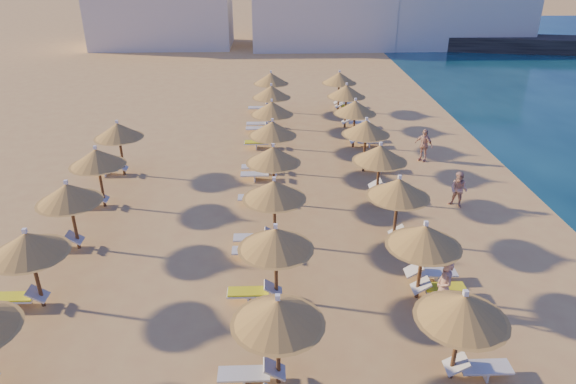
{
  "coord_description": "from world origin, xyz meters",
  "views": [
    {
      "loc": [
        -2.17,
        -14.75,
        10.4
      ],
      "look_at": [
        -1.48,
        4.0,
        1.3
      ],
      "focal_mm": 32.0,
      "sensor_mm": 36.0,
      "label": 1
    }
  ],
  "objects_px": {
    "parasol_row_east": "(399,189)",
    "beachgoer_a": "(444,287)",
    "beachgoer_c": "(424,145)",
    "parasol_row_west": "(274,191)",
    "beachgoer_b": "(459,190)",
    "jetty": "(544,44)"
  },
  "relations": [
    {
      "from": "parasol_row_east",
      "to": "beachgoer_a",
      "type": "height_order",
      "value": "parasol_row_east"
    },
    {
      "from": "beachgoer_c",
      "to": "beachgoer_a",
      "type": "bearing_deg",
      "value": -57.39
    },
    {
      "from": "parasol_row_west",
      "to": "beachgoer_a",
      "type": "xyz_separation_m",
      "value": [
        5.13,
        -4.21,
        -1.32
      ]
    },
    {
      "from": "beachgoer_a",
      "to": "beachgoer_c",
      "type": "height_order",
      "value": "beachgoer_a"
    },
    {
      "from": "parasol_row_west",
      "to": "beachgoer_b",
      "type": "bearing_deg",
      "value": 19.71
    },
    {
      "from": "beachgoer_c",
      "to": "parasol_row_west",
      "type": "bearing_deg",
      "value": -88.73
    },
    {
      "from": "beachgoer_c",
      "to": "beachgoer_b",
      "type": "bearing_deg",
      "value": -43.94
    },
    {
      "from": "parasol_row_west",
      "to": "jetty",
      "type": "bearing_deg",
      "value": 52.48
    },
    {
      "from": "jetty",
      "to": "beachgoer_c",
      "type": "bearing_deg",
      "value": -114.16
    },
    {
      "from": "jetty",
      "to": "parasol_row_east",
      "type": "relative_size",
      "value": 0.81
    },
    {
      "from": "parasol_row_east",
      "to": "beachgoer_c",
      "type": "bearing_deg",
      "value": 67.64
    },
    {
      "from": "jetty",
      "to": "parasol_row_west",
      "type": "xyz_separation_m",
      "value": [
        -29.19,
        -38.02,
        1.52
      ]
    },
    {
      "from": "jetty",
      "to": "beachgoer_b",
      "type": "bearing_deg",
      "value": -109.78
    },
    {
      "from": "beachgoer_c",
      "to": "parasol_row_east",
      "type": "bearing_deg",
      "value": -66.96
    },
    {
      "from": "parasol_row_east",
      "to": "jetty",
      "type": "bearing_deg",
      "value": 57.08
    },
    {
      "from": "parasol_row_west",
      "to": "beachgoer_b",
      "type": "distance_m",
      "value": 8.63
    },
    {
      "from": "jetty",
      "to": "beachgoer_c",
      "type": "relative_size",
      "value": 17.21
    },
    {
      "from": "jetty",
      "to": "beachgoer_a",
      "type": "xyz_separation_m",
      "value": [
        -24.06,
        -42.23,
        0.2
      ]
    },
    {
      "from": "beachgoer_a",
      "to": "beachgoer_b",
      "type": "distance_m",
      "value": 7.64
    },
    {
      "from": "beachgoer_a",
      "to": "parasol_row_east",
      "type": "bearing_deg",
      "value": -175.73
    },
    {
      "from": "beachgoer_a",
      "to": "beachgoer_b",
      "type": "relative_size",
      "value": 1.17
    },
    {
      "from": "beachgoer_a",
      "to": "beachgoer_c",
      "type": "relative_size",
      "value": 1.09
    }
  ]
}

